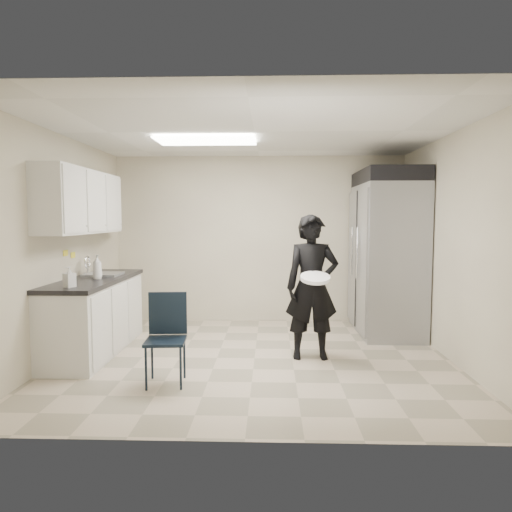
{
  "coord_description": "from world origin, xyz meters",
  "views": [
    {
      "loc": [
        0.19,
        -5.2,
        1.63
      ],
      "look_at": [
        0.01,
        0.2,
        1.18
      ],
      "focal_mm": 32.0,
      "sensor_mm": 36.0,
      "label": 1
    }
  ],
  "objects_px": {
    "commercial_fridge": "(387,259)",
    "folding_chair": "(166,341)",
    "man_tuxedo": "(312,287)",
    "lower_counter": "(95,317)"
  },
  "relations": [
    {
      "from": "folding_chair",
      "to": "man_tuxedo",
      "type": "distance_m",
      "value": 1.8
    },
    {
      "from": "folding_chair",
      "to": "man_tuxedo",
      "type": "bearing_deg",
      "value": 26.22
    },
    {
      "from": "lower_counter",
      "to": "folding_chair",
      "type": "xyz_separation_m",
      "value": [
        1.11,
        -1.06,
        0.0
      ]
    },
    {
      "from": "commercial_fridge",
      "to": "man_tuxedo",
      "type": "relative_size",
      "value": 1.25
    },
    {
      "from": "lower_counter",
      "to": "folding_chair",
      "type": "relative_size",
      "value": 2.2
    },
    {
      "from": "lower_counter",
      "to": "commercial_fridge",
      "type": "height_order",
      "value": "commercial_fridge"
    },
    {
      "from": "lower_counter",
      "to": "commercial_fridge",
      "type": "bearing_deg",
      "value": 15.88
    },
    {
      "from": "lower_counter",
      "to": "folding_chair",
      "type": "bearing_deg",
      "value": -43.62
    },
    {
      "from": "man_tuxedo",
      "to": "folding_chair",
      "type": "bearing_deg",
      "value": -151.93
    },
    {
      "from": "commercial_fridge",
      "to": "folding_chair",
      "type": "height_order",
      "value": "commercial_fridge"
    }
  ]
}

